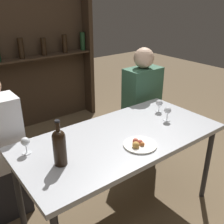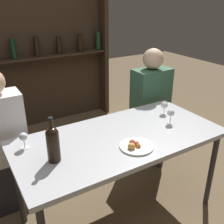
% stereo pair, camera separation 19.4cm
% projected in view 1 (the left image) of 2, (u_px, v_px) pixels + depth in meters
% --- Properties ---
extents(ground_plane, '(10.00, 10.00, 0.00)m').
position_uv_depth(ground_plane, '(120.00, 211.00, 2.22)').
color(ground_plane, brown).
extents(dining_table, '(1.53, 0.74, 0.73)m').
position_uv_depth(dining_table, '(121.00, 143.00, 1.94)').
color(dining_table, '#B7BABF').
rests_on(dining_table, ground_plane).
extents(wine_rack_wall, '(1.97, 0.21, 2.35)m').
position_uv_depth(wine_rack_wall, '(18.00, 38.00, 3.14)').
color(wine_rack_wall, '#38281C').
rests_on(wine_rack_wall, ground_plane).
extents(wine_bottle, '(0.08, 0.08, 0.30)m').
position_uv_depth(wine_bottle, '(59.00, 146.00, 1.55)').
color(wine_bottle, black).
rests_on(wine_bottle, dining_table).
extents(wine_glass_0, '(0.06, 0.06, 0.11)m').
position_uv_depth(wine_glass_0, '(159.00, 103.00, 2.29)').
color(wine_glass_0, silver).
rests_on(wine_glass_0, dining_table).
extents(wine_glass_1, '(0.06, 0.06, 0.12)m').
position_uv_depth(wine_glass_1, '(168.00, 111.00, 2.12)').
color(wine_glass_1, silver).
rests_on(wine_glass_1, dining_table).
extents(wine_glass_2, '(0.06, 0.06, 0.11)m').
position_uv_depth(wine_glass_2, '(25.00, 142.00, 1.68)').
color(wine_glass_2, silver).
rests_on(wine_glass_2, dining_table).
extents(food_plate_0, '(0.23, 0.23, 0.05)m').
position_uv_depth(food_plate_0, '(139.00, 144.00, 1.78)').
color(food_plate_0, silver).
rests_on(food_plate_0, dining_table).
extents(seated_person_left, '(0.35, 0.22, 1.20)m').
position_uv_depth(seated_person_left, '(1.00, 154.00, 1.98)').
color(seated_person_left, '#26262B').
rests_on(seated_person_left, ground_plane).
extents(seated_person_right, '(0.38, 0.22, 1.20)m').
position_uv_depth(seated_person_right, '(141.00, 108.00, 2.80)').
color(seated_person_right, '#26262B').
rests_on(seated_person_right, ground_plane).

